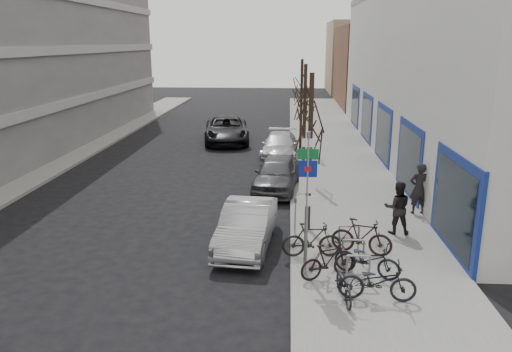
# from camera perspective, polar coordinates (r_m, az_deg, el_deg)

# --- Properties ---
(ground) EXTENTS (120.00, 120.00, 0.00)m
(ground) POSITION_cam_1_polar(r_m,az_deg,el_deg) (14.55, -4.09, -11.29)
(ground) COLOR black
(ground) RESTS_ON ground
(sidewalk_east) EXTENTS (5.00, 70.00, 0.15)m
(sidewalk_east) POSITION_cam_1_polar(r_m,az_deg,el_deg) (23.93, 9.93, -0.61)
(sidewalk_east) COLOR slate
(sidewalk_east) RESTS_ON ground
(sidewalk_west) EXTENTS (3.00, 70.00, 0.15)m
(sidewalk_west) POSITION_cam_1_polar(r_m,az_deg,el_deg) (27.04, -24.80, 0.02)
(sidewalk_west) COLOR slate
(sidewalk_west) RESTS_ON ground
(brick_building_far) EXTENTS (12.00, 14.00, 8.00)m
(brick_building_far) POSITION_cam_1_polar(r_m,az_deg,el_deg) (54.12, 15.97, 11.93)
(brick_building_far) COLOR brown
(brick_building_far) RESTS_ON ground
(tan_building_far) EXTENTS (13.00, 12.00, 9.00)m
(tan_building_far) POSITION_cam_1_polar(r_m,az_deg,el_deg) (68.92, 13.83, 13.05)
(tan_building_far) COLOR #937A5B
(tan_building_far) RESTS_ON ground
(highway_sign_pole) EXTENTS (0.55, 0.10, 4.20)m
(highway_sign_pole) POSITION_cam_1_polar(r_m,az_deg,el_deg) (13.51, 5.85, -2.21)
(highway_sign_pole) COLOR gray
(highway_sign_pole) RESTS_ON ground
(bike_rack) EXTENTS (0.66, 2.26, 0.83)m
(bike_rack) POSITION_cam_1_polar(r_m,az_deg,el_deg) (14.83, 11.05, -8.23)
(bike_rack) COLOR gray
(bike_rack) RESTS_ON sidewalk_east
(tree_near) EXTENTS (1.80, 1.80, 5.50)m
(tree_near) POSITION_cam_1_polar(r_m,az_deg,el_deg) (16.59, 6.29, 6.85)
(tree_near) COLOR black
(tree_near) RESTS_ON ground
(tree_mid) EXTENTS (1.80, 1.80, 5.50)m
(tree_mid) POSITION_cam_1_polar(r_m,az_deg,el_deg) (23.04, 5.63, 9.16)
(tree_mid) COLOR black
(tree_mid) RESTS_ON ground
(tree_far) EXTENTS (1.80, 1.80, 5.50)m
(tree_far) POSITION_cam_1_polar(r_m,az_deg,el_deg) (29.51, 5.25, 10.46)
(tree_far) COLOR black
(tree_far) RESTS_ON ground
(meter_front) EXTENTS (0.10, 0.08, 1.27)m
(meter_front) POSITION_cam_1_polar(r_m,az_deg,el_deg) (16.85, 4.52, -4.16)
(meter_front) COLOR gray
(meter_front) RESTS_ON sidewalk_east
(meter_mid) EXTENTS (0.10, 0.08, 1.27)m
(meter_mid) POSITION_cam_1_polar(r_m,az_deg,el_deg) (22.12, 4.37, 0.54)
(meter_mid) COLOR gray
(meter_mid) RESTS_ON sidewalk_east
(meter_back) EXTENTS (0.10, 0.08, 1.27)m
(meter_back) POSITION_cam_1_polar(r_m,az_deg,el_deg) (27.47, 4.27, 3.42)
(meter_back) COLOR gray
(meter_back) RESTS_ON sidewalk_east
(bike_near_left) EXTENTS (0.66, 1.58, 0.94)m
(bike_near_left) POSITION_cam_1_polar(r_m,az_deg,el_deg) (12.98, 10.07, -11.90)
(bike_near_left) COLOR black
(bike_near_left) RESTS_ON sidewalk_east
(bike_near_right) EXTENTS (1.75, 1.21, 1.03)m
(bike_near_right) POSITION_cam_1_polar(r_m,az_deg,el_deg) (13.99, 8.23, -9.52)
(bike_near_right) COLOR black
(bike_near_right) RESTS_ON sidewalk_east
(bike_mid_curb) EXTENTS (1.94, 1.28, 1.14)m
(bike_mid_curb) POSITION_cam_1_polar(r_m,az_deg,el_deg) (14.29, 12.59, -8.96)
(bike_mid_curb) COLOR black
(bike_mid_curb) RESTS_ON sidewalk_east
(bike_mid_inner) EXTENTS (1.86, 0.68, 1.11)m
(bike_mid_inner) POSITION_cam_1_polar(r_m,az_deg,el_deg) (15.22, 6.41, -7.22)
(bike_mid_inner) COLOR black
(bike_mid_inner) RESTS_ON sidewalk_east
(bike_far_curb) EXTENTS (1.98, 0.72, 1.18)m
(bike_far_curb) POSITION_cam_1_polar(r_m,az_deg,el_deg) (13.07, 13.72, -11.31)
(bike_far_curb) COLOR black
(bike_far_curb) RESTS_ON sidewalk_east
(bike_far_inner) EXTENTS (1.97, 1.10, 1.14)m
(bike_far_inner) POSITION_cam_1_polar(r_m,az_deg,el_deg) (15.65, 11.99, -6.75)
(bike_far_inner) COLOR black
(bike_far_inner) RESTS_ON sidewalk_east
(parked_car_front) EXTENTS (1.89, 4.48, 1.44)m
(parked_car_front) POSITION_cam_1_polar(r_m,az_deg,el_deg) (16.18, -1.06, -5.69)
(parked_car_front) COLOR #AAABB0
(parked_car_front) RESTS_ON ground
(parked_car_mid) EXTENTS (2.34, 4.69, 1.53)m
(parked_car_mid) POSITION_cam_1_polar(r_m,az_deg,el_deg) (22.25, 2.43, 0.26)
(parked_car_mid) COLOR #46474B
(parked_car_mid) RESTS_ON ground
(parked_car_back) EXTENTS (2.23, 4.98, 1.42)m
(parked_car_back) POSITION_cam_1_polar(r_m,az_deg,el_deg) (28.49, 2.74, 3.44)
(parked_car_back) COLOR #B0B0B5
(parked_car_back) RESTS_ON ground
(lane_car) EXTENTS (3.53, 6.33, 1.67)m
(lane_car) POSITION_cam_1_polar(r_m,az_deg,el_deg) (33.13, -3.38, 5.30)
(lane_car) COLOR black
(lane_car) RESTS_ON ground
(pedestrian_near) EXTENTS (0.76, 0.55, 1.97)m
(pedestrian_near) POSITION_cam_1_polar(r_m,az_deg,el_deg) (19.68, 18.12, -1.37)
(pedestrian_near) COLOR black
(pedestrian_near) RESTS_ON sidewalk_east
(pedestrian_far) EXTENTS (0.70, 0.49, 1.85)m
(pedestrian_far) POSITION_cam_1_polar(r_m,az_deg,el_deg) (17.46, 15.86, -3.46)
(pedestrian_far) COLOR black
(pedestrian_far) RESTS_ON sidewalk_east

